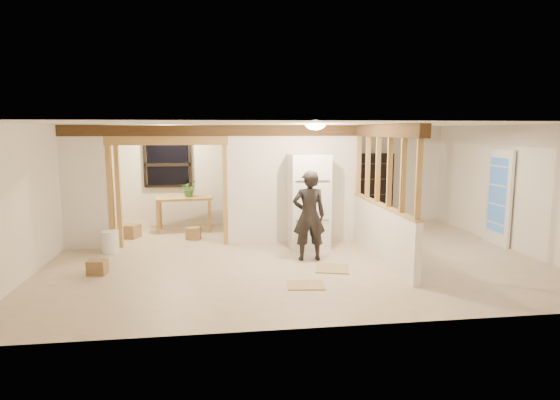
{
  "coord_description": "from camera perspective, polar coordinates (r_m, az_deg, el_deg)",
  "views": [
    {
      "loc": [
        -1.42,
        -8.56,
        2.39
      ],
      "look_at": [
        -0.2,
        0.4,
        1.04
      ],
      "focal_mm": 30.0,
      "sensor_mm": 36.0,
      "label": 1
    }
  ],
  "objects": [
    {
      "name": "floor_panel_far",
      "position": [
        7.38,
        3.15,
        -10.31
      ],
      "size": [
        0.62,
        0.52,
        0.02
      ],
      "primitive_type": "cube",
      "rotation": [
        0.0,
        0.0,
        -0.12
      ],
      "color": "tan",
      "rests_on": "floor"
    },
    {
      "name": "box_front",
      "position": [
        8.46,
        -21.36,
        -7.64
      ],
      "size": [
        0.33,
        0.29,
        0.24
      ],
      "primitive_type": "cube",
      "rotation": [
        0.0,
        0.0,
        -0.16
      ],
      "color": "olive",
      "rests_on": "floor"
    },
    {
      "name": "bookshelf",
      "position": [
        12.37,
        11.45,
        1.42
      ],
      "size": [
        0.9,
        0.3,
        1.8
      ],
      "primitive_type": "cube",
      "color": "black",
      "rests_on": "floor"
    },
    {
      "name": "header_beam_right",
      "position": [
        8.7,
        12.68,
        8.24
      ],
      "size": [
        0.18,
        3.3,
        0.22
      ],
      "primitive_type": "cube",
      "color": "#4A3119",
      "rests_on": "ceiling"
    },
    {
      "name": "pony_wall",
      "position": [
        8.9,
        12.28,
        -3.94
      ],
      "size": [
        0.12,
        3.2,
        1.0
      ],
      "primitive_type": "cube",
      "color": "white",
      "rests_on": "floor"
    },
    {
      "name": "bucket",
      "position": [
        9.81,
        -20.01,
        -4.82
      ],
      "size": [
        0.39,
        0.39,
        0.43
      ],
      "primitive_type": "cylinder",
      "rotation": [
        0.0,
        0.0,
        0.18
      ],
      "color": "white",
      "rests_on": "floor"
    },
    {
      "name": "box_util_a",
      "position": [
        10.56,
        -10.52,
        -3.99
      ],
      "size": [
        0.34,
        0.3,
        0.26
      ],
      "primitive_type": "cube",
      "rotation": [
        0.0,
        0.0,
        -0.14
      ],
      "color": "olive",
      "rests_on": "floor"
    },
    {
      "name": "header_beam_back",
      "position": [
        9.77,
        -5.37,
        8.42
      ],
      "size": [
        7.0,
        0.18,
        0.22
      ],
      "primitive_type": "cube",
      "color": "#4A3119",
      "rests_on": "ceiling"
    },
    {
      "name": "window_back",
      "position": [
        11.82,
        -13.52,
        4.2
      ],
      "size": [
        1.12,
        0.1,
        1.1
      ],
      "primitive_type": "cube",
      "color": "black",
      "rests_on": "wall_back"
    },
    {
      "name": "hanging_bulb",
      "position": [
        10.18,
        -11.13,
        7.17
      ],
      "size": [
        0.07,
        0.07,
        0.07
      ],
      "primitive_type": "ellipsoid",
      "color": "#FFD88C",
      "rests_on": "ceiling"
    },
    {
      "name": "floor",
      "position": [
        9.0,
        1.6,
        -6.93
      ],
      "size": [
        9.0,
        6.5,
        0.01
      ],
      "primitive_type": "cube",
      "color": "beige",
      "rests_on": "ground"
    },
    {
      "name": "doorway_frame",
      "position": [
        9.89,
        -13.39,
        0.79
      ],
      "size": [
        2.46,
        0.14,
        2.2
      ],
      "primitive_type": "cube",
      "color": "#B38A4B",
      "rests_on": "floor"
    },
    {
      "name": "wall_back",
      "position": [
        11.95,
        -0.92,
        3.04
      ],
      "size": [
        9.0,
        0.01,
        2.5
      ],
      "primitive_type": "cube",
      "color": "silver",
      "rests_on": "floor"
    },
    {
      "name": "ceiling_dome_main",
      "position": [
        8.24,
        4.33,
        9.11
      ],
      "size": [
        0.36,
        0.36,
        0.16
      ],
      "primitive_type": "ellipsoid",
      "color": "#FFEABF",
      "rests_on": "ceiling"
    },
    {
      "name": "french_door",
      "position": [
        10.78,
        25.1,
        0.3
      ],
      "size": [
        0.12,
        0.86,
        2.0
      ],
      "primitive_type": "cube",
      "color": "white",
      "rests_on": "floor"
    },
    {
      "name": "wall_front",
      "position": [
        5.61,
        7.08,
        -3.28
      ],
      "size": [
        9.0,
        0.01,
        2.5
      ],
      "primitive_type": "cube",
      "color": "silver",
      "rests_on": "floor"
    },
    {
      "name": "wall_right",
      "position": [
        10.47,
        26.74,
        1.35
      ],
      "size": [
        0.01,
        6.5,
        2.5
      ],
      "primitive_type": "cube",
      "color": "silver",
      "rests_on": "floor"
    },
    {
      "name": "ceiling",
      "position": [
        8.67,
        1.67,
        9.23
      ],
      "size": [
        9.0,
        6.5,
        0.01
      ],
      "primitive_type": "cube",
      "color": "white"
    },
    {
      "name": "work_table",
      "position": [
        11.41,
        -11.56,
        -1.67
      ],
      "size": [
        1.35,
        0.78,
        0.81
      ],
      "primitive_type": "cube",
      "rotation": [
        0.0,
        0.0,
        0.11
      ],
      "color": "#B38A4B",
      "rests_on": "floor"
    },
    {
      "name": "stud_partition",
      "position": [
        8.73,
        12.52,
        3.51
      ],
      "size": [
        0.14,
        3.2,
        1.32
      ],
      "primitive_type": "cube",
      "color": "#B38A4B",
      "rests_on": "pony_wall"
    },
    {
      "name": "woman",
      "position": [
        8.6,
        3.55,
        -1.91
      ],
      "size": [
        0.62,
        0.41,
        1.67
      ],
      "primitive_type": "imported",
      "rotation": [
        0.0,
        0.0,
        3.12
      ],
      "color": "black",
      "rests_on": "floor"
    },
    {
      "name": "shop_vac",
      "position": [
        11.12,
        -22.13,
        -3.13
      ],
      "size": [
        0.53,
        0.53,
        0.53
      ],
      "primitive_type": "cylinder",
      "rotation": [
        0.0,
        0.0,
        -0.4
      ],
      "color": "#961309",
      "rests_on": "floor"
    },
    {
      "name": "wall_left",
      "position": [
        9.16,
        -27.34,
        0.41
      ],
      "size": [
        0.01,
        6.5,
        2.5
      ],
      "primitive_type": "cube",
      "color": "silver",
      "rests_on": "floor"
    },
    {
      "name": "box_util_b",
      "position": [
        11.0,
        -17.65,
        -3.64
      ],
      "size": [
        0.43,
        0.43,
        0.3
      ],
      "primitive_type": "cube",
      "rotation": [
        0.0,
        0.0,
        -0.43
      ],
      "color": "olive",
      "rests_on": "floor"
    },
    {
      "name": "ceiling_dome_util",
      "position": [
        10.91,
        -13.62,
        8.75
      ],
      "size": [
        0.32,
        0.32,
        0.14
      ],
      "primitive_type": "ellipsoid",
      "color": "#FFEABF",
      "rests_on": "ceiling"
    },
    {
      "name": "partition_left_stub",
      "position": [
        10.17,
        -22.72,
        1.41
      ],
      "size": [
        0.9,
        0.12,
        2.5
      ],
      "primitive_type": "cube",
      "color": "white",
      "rests_on": "floor"
    },
    {
      "name": "partition_center",
      "position": [
        9.96,
        1.64,
        1.93
      ],
      "size": [
        2.8,
        0.12,
        2.5
      ],
      "primitive_type": "cube",
      "color": "white",
      "rests_on": "floor"
    },
    {
      "name": "refrigerator",
      "position": [
        9.61,
        3.51,
        -0.08
      ],
      "size": [
        0.79,
        0.77,
        1.91
      ],
      "primitive_type": "cube",
      "color": "white",
      "rests_on": "floor"
    },
    {
      "name": "potted_plant",
      "position": [
        11.32,
        -11.01,
        1.39
      ],
      "size": [
        0.43,
        0.4,
        0.41
      ],
      "primitive_type": "imported",
      "rotation": [
        0.0,
        0.0,
        0.26
      ],
      "color": "#235D24",
      "rests_on": "work_table"
    },
    {
      "name": "floor_panel_near",
      "position": [
        8.26,
        6.4,
        -8.3
      ],
      "size": [
        0.7,
        0.7,
        0.02
      ],
      "primitive_type": "cube",
      "rotation": [
        0.0,
        0.0,
        -0.27
      ],
      "color": "tan",
      "rests_on": "floor"
    }
  ]
}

